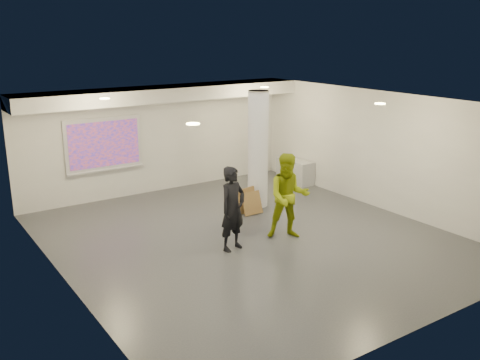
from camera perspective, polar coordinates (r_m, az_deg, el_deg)
floor at (r=11.88m, az=1.09°, el=-6.25°), size 8.00×9.00×0.01m
ceiling at (r=11.12m, az=1.17°, el=8.25°), size 8.00×9.00×0.01m
wall_back at (r=15.21m, az=-8.70°, el=4.37°), size 8.00×0.01×3.00m
wall_front at (r=8.32m, az=19.34°, el=-5.91°), size 8.00×0.01×3.00m
wall_left at (r=9.76m, az=-18.48°, el=-2.66°), size 0.01×9.00×3.00m
wall_right at (r=14.03m, az=14.63°, el=3.09°), size 0.01×9.00×3.00m
soffit_band at (r=14.52m, az=-7.96°, el=9.14°), size 8.00×1.10×0.36m
downlight_nw at (r=12.32m, az=-14.24°, el=8.42°), size 0.22×0.22×0.02m
downlight_ne at (r=14.41m, az=2.62°, el=9.86°), size 0.22×0.22×0.02m
downlight_sw at (r=8.70m, az=-5.04°, el=5.99°), size 0.22×0.22×0.02m
downlight_se at (r=11.47m, az=14.71°, el=7.88°), size 0.22×0.22×0.02m
column at (r=13.68m, az=1.93°, el=3.27°), size 0.52×0.52×3.00m
projection_screen at (r=14.57m, az=-14.31°, el=3.67°), size 2.10×0.13×1.42m
credenza at (r=16.15m, az=5.91°, el=0.94°), size 0.53×1.22×0.70m
papers_stack at (r=16.12m, az=5.52°, el=2.26°), size 0.35×0.41×0.02m
cardboard_back at (r=13.47m, az=0.71°, el=-2.16°), size 0.58×0.24×0.62m
cardboard_front at (r=13.34m, az=1.29°, el=-2.49°), size 0.52×0.24×0.56m
woman at (r=11.02m, az=-0.78°, el=-3.08°), size 0.73×0.57×1.78m
man at (r=11.69m, az=5.20°, el=-1.74°), size 1.16×1.08×1.90m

